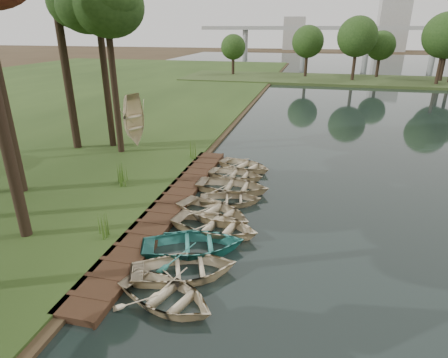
% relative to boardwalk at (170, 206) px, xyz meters
% --- Properties ---
extents(ground, '(300.00, 300.00, 0.00)m').
position_rel_boardwalk_xyz_m(ground, '(1.60, 0.00, -0.15)').
color(ground, '#3D2F1D').
extents(boardwalk, '(1.60, 16.00, 0.30)m').
position_rel_boardwalk_xyz_m(boardwalk, '(0.00, 0.00, 0.00)').
color(boardwalk, '#362215').
rests_on(boardwalk, ground).
extents(peninsula, '(50.00, 14.00, 0.45)m').
position_rel_boardwalk_xyz_m(peninsula, '(9.60, 50.00, 0.08)').
color(peninsula, '#35471F').
rests_on(peninsula, ground).
extents(far_trees, '(45.60, 5.60, 8.80)m').
position_rel_boardwalk_xyz_m(far_trees, '(6.27, 50.00, 6.28)').
color(far_trees, black).
rests_on(far_trees, peninsula).
extents(bridge, '(95.90, 4.00, 8.60)m').
position_rel_boardwalk_xyz_m(bridge, '(13.91, 120.00, 6.93)').
color(bridge, '#A5A5A0').
rests_on(bridge, ground).
extents(building_a, '(10.00, 8.00, 18.00)m').
position_rel_boardwalk_xyz_m(building_a, '(31.60, 140.00, 8.85)').
color(building_a, '#A5A5A0').
rests_on(building_a, ground).
extents(building_b, '(8.00, 8.00, 12.00)m').
position_rel_boardwalk_xyz_m(building_b, '(-3.40, 145.00, 5.85)').
color(building_b, '#A5A5A0').
rests_on(building_b, ground).
extents(rowboat_0, '(4.08, 3.48, 0.71)m').
position_rel_boardwalk_xyz_m(rowboat_0, '(2.40, -6.46, 0.26)').
color(rowboat_0, beige).
rests_on(rowboat_0, water).
extents(rowboat_1, '(4.47, 3.90, 0.77)m').
position_rel_boardwalk_xyz_m(rowboat_1, '(2.50, -5.01, 0.29)').
color(rowboat_1, beige).
rests_on(rowboat_1, water).
extents(rowboat_2, '(4.71, 4.02, 0.82)m').
position_rel_boardwalk_xyz_m(rowboat_2, '(2.35, -3.47, 0.31)').
color(rowboat_2, teal).
rests_on(rowboat_2, water).
extents(rowboat_3, '(4.35, 3.48, 0.80)m').
position_rel_boardwalk_xyz_m(rowboat_3, '(2.77, -1.79, 0.30)').
color(rowboat_3, beige).
rests_on(rowboat_3, water).
extents(rowboat_4, '(4.62, 4.05, 0.79)m').
position_rel_boardwalk_xyz_m(rowboat_4, '(2.38, -0.56, 0.30)').
color(rowboat_4, beige).
rests_on(rowboat_4, water).
extents(rowboat_5, '(3.48, 2.80, 0.64)m').
position_rel_boardwalk_xyz_m(rowboat_5, '(2.81, 1.11, 0.22)').
color(rowboat_5, beige).
rests_on(rowboat_5, water).
extents(rowboat_6, '(4.04, 2.97, 0.81)m').
position_rel_boardwalk_xyz_m(rowboat_6, '(2.59, 2.55, 0.31)').
color(rowboat_6, beige).
rests_on(rowboat_6, water).
extents(rowboat_7, '(3.50, 2.70, 0.67)m').
position_rel_boardwalk_xyz_m(rowboat_7, '(2.38, 4.45, 0.23)').
color(rowboat_7, beige).
rests_on(rowboat_7, water).
extents(rowboat_8, '(4.02, 3.48, 0.70)m').
position_rel_boardwalk_xyz_m(rowboat_8, '(2.61, 6.03, 0.25)').
color(rowboat_8, beige).
rests_on(rowboat_8, water).
extents(stored_rowboat, '(4.44, 3.83, 0.77)m').
position_rel_boardwalk_xyz_m(stored_rowboat, '(-5.72, 8.27, 0.54)').
color(stored_rowboat, beige).
rests_on(stored_rowboat, bank).
extents(tree_4, '(4.07, 4.07, 10.31)m').
position_rel_boardwalk_xyz_m(tree_4, '(-6.17, 6.88, 8.63)').
color(tree_4, black).
rests_on(tree_4, bank).
extents(reeds_0, '(0.60, 0.60, 1.07)m').
position_rel_boardwalk_xyz_m(reeds_0, '(-1.50, -3.59, 0.69)').
color(reeds_0, '#3F661E').
rests_on(reeds_0, bank).
extents(reeds_1, '(0.60, 0.60, 1.00)m').
position_rel_boardwalk_xyz_m(reeds_1, '(-3.26, 1.40, 0.65)').
color(reeds_1, '#3F661E').
rests_on(reeds_1, bank).
extents(reeds_2, '(0.60, 0.60, 1.14)m').
position_rel_boardwalk_xyz_m(reeds_2, '(-3.42, 1.94, 0.72)').
color(reeds_2, '#3F661E').
rests_on(reeds_2, bank).
extents(reeds_3, '(0.60, 0.60, 1.15)m').
position_rel_boardwalk_xyz_m(reeds_3, '(-1.00, 6.59, 0.72)').
color(reeds_3, '#3F661E').
rests_on(reeds_3, bank).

